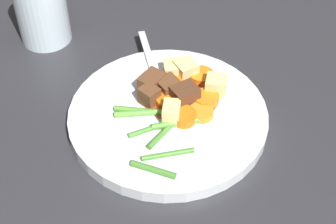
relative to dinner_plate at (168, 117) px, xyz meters
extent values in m
plane|color=#2D2D33|center=(0.00, 0.00, -0.01)|extent=(3.00, 3.00, 0.00)
cylinder|color=white|center=(0.00, 0.00, 0.00)|extent=(0.26, 0.26, 0.02)
cylinder|color=#93381E|center=(0.04, 0.01, 0.01)|extent=(0.11, 0.11, 0.00)
cylinder|color=orange|center=(0.01, -0.01, 0.01)|extent=(0.03, 0.03, 0.01)
cylinder|color=orange|center=(0.04, -0.03, 0.02)|extent=(0.04, 0.04, 0.01)
cylinder|color=orange|center=(0.08, 0.00, 0.01)|extent=(0.04, 0.04, 0.01)
cylinder|color=orange|center=(0.04, 0.04, 0.01)|extent=(0.03, 0.03, 0.01)
cylinder|color=orange|center=(0.02, -0.04, 0.01)|extent=(0.04, 0.04, 0.01)
cylinder|color=orange|center=(0.01, 0.01, 0.02)|extent=(0.04, 0.04, 0.01)
cylinder|color=orange|center=(0.05, 0.03, 0.01)|extent=(0.03, 0.03, 0.01)
cylinder|color=orange|center=(0.00, -0.02, 0.02)|extent=(0.04, 0.04, 0.01)
cube|color=#EAD68C|center=(-0.01, -0.01, 0.02)|extent=(0.04, 0.03, 0.02)
cube|color=#EAD68C|center=(0.07, -0.03, 0.02)|extent=(0.04, 0.04, 0.02)
cube|color=#EAD68C|center=(0.07, 0.02, 0.02)|extent=(0.04, 0.04, 0.02)
cube|color=#EAD68C|center=(0.06, 0.04, 0.02)|extent=(0.04, 0.04, 0.02)
cube|color=#56331E|center=(0.03, -0.01, 0.02)|extent=(0.04, 0.04, 0.03)
cube|color=brown|center=(0.00, 0.03, 0.02)|extent=(0.02, 0.03, 0.03)
cube|color=brown|center=(0.03, 0.02, 0.02)|extent=(0.04, 0.04, 0.02)
cube|color=brown|center=(0.02, 0.04, 0.02)|extent=(0.03, 0.03, 0.02)
cylinder|color=#599E38|center=(-0.02, 0.03, 0.01)|extent=(0.04, 0.06, 0.01)
cylinder|color=#4C8E33|center=(-0.06, -0.04, 0.01)|extent=(0.05, 0.05, 0.01)
cylinder|color=#66AD42|center=(-0.03, 0.03, 0.01)|extent=(0.04, 0.05, 0.01)
cylinder|color=#4C8E33|center=(-0.04, 0.00, 0.01)|extent=(0.05, 0.03, 0.01)
cylinder|color=#4C8E33|center=(-0.04, -0.02, 0.01)|extent=(0.06, 0.01, 0.01)
cylinder|color=#4C8E33|center=(-0.09, -0.04, 0.01)|extent=(0.02, 0.06, 0.01)
cylinder|color=#599E38|center=(-0.01, -0.02, 0.01)|extent=(0.06, 0.05, 0.01)
cube|color=silver|center=(0.08, 0.09, 0.01)|extent=(0.08, 0.09, 0.00)
cube|color=silver|center=(0.03, 0.04, 0.01)|extent=(0.03, 0.03, 0.00)
cylinder|color=silver|center=(0.01, 0.03, 0.01)|extent=(0.03, 0.03, 0.00)
cylinder|color=silver|center=(0.01, 0.02, 0.01)|extent=(0.03, 0.03, 0.00)
cylinder|color=silver|center=(0.02, 0.02, 0.01)|extent=(0.03, 0.03, 0.00)
cylinder|color=silver|center=(0.02, 0.01, 0.01)|extent=(0.03, 0.03, 0.00)
cylinder|color=silver|center=(0.04, 0.26, 0.04)|extent=(0.08, 0.08, 0.11)
camera|label=1|loc=(-0.39, -0.28, 0.49)|focal=54.89mm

